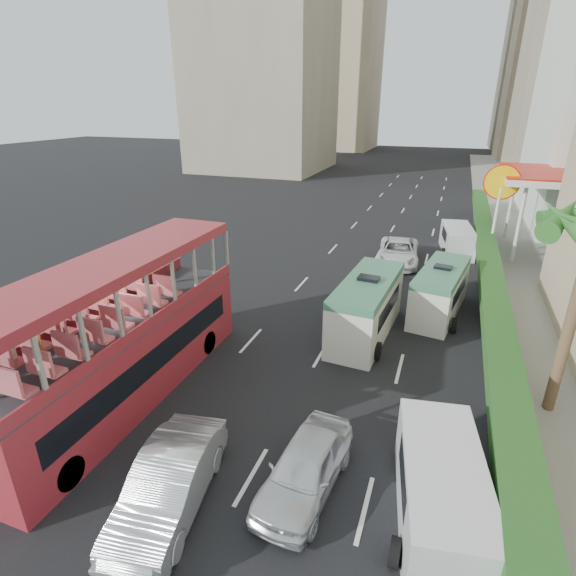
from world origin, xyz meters
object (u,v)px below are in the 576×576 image
at_px(minibus_far, 440,291).
at_px(panel_van_near, 441,492).
at_px(shell_station, 548,214).
at_px(palm_tree, 571,323).
at_px(double_decker_bus, 122,332).
at_px(car_silver_lane_a, 172,506).
at_px(minibus_near, 366,307).
at_px(panel_van_far, 457,240).
at_px(van_asset, 397,263).
at_px(car_silver_lane_b, 305,487).

xyz_separation_m(minibus_far, panel_van_near, (0.65, -12.39, -0.24)).
bearing_deg(shell_station, palm_tree, -96.60).
bearing_deg(double_decker_bus, car_silver_lane_a, -41.53).
bearing_deg(car_silver_lane_a, minibus_near, 65.51).
bearing_deg(double_decker_bus, panel_van_far, 63.52).
distance_m(minibus_near, palm_tree, 7.91).
xyz_separation_m(car_silver_lane_a, minibus_near, (2.87, 10.98, 1.31)).
height_order(panel_van_far, shell_station, shell_station).
distance_m(double_decker_bus, shell_station, 28.02).
xyz_separation_m(minibus_near, panel_van_far, (3.61, 13.84, -0.42)).
distance_m(van_asset, shell_station, 10.78).
bearing_deg(car_silver_lane_b, van_asset, 95.20).
xyz_separation_m(double_decker_bus, shell_station, (16.00, 23.00, 0.22)).
bearing_deg(minibus_far, minibus_near, -122.38).
xyz_separation_m(panel_van_near, shell_station, (5.46, 24.71, 1.81)).
bearing_deg(palm_tree, shell_station, 83.40).
xyz_separation_m(panel_van_near, panel_van_far, (0.02, 22.92, -0.05)).
distance_m(minibus_far, shell_station, 13.84).
xyz_separation_m(car_silver_lane_a, palm_tree, (9.72, 7.62, 3.38)).
bearing_deg(minibus_near, double_decker_bus, -129.23).
height_order(car_silver_lane_b, palm_tree, palm_tree).
xyz_separation_m(car_silver_lane_a, shell_station, (11.92, 26.62, 2.75)).
height_order(minibus_far, shell_station, shell_station).
height_order(car_silver_lane_b, minibus_far, minibus_far).
distance_m(van_asset, minibus_far, 7.59).
bearing_deg(van_asset, minibus_near, -96.01).
relative_size(van_asset, minibus_near, 0.90).
relative_size(minibus_far, shell_station, 0.66).
height_order(double_decker_bus, minibus_near, double_decker_bus).
relative_size(car_silver_lane_b, panel_van_near, 0.88).
bearing_deg(panel_van_far, car_silver_lane_b, -107.24).
bearing_deg(minibus_near, shell_station, 64.07).
bearing_deg(palm_tree, minibus_far, 120.34).
bearing_deg(van_asset, panel_van_near, -85.17).
xyz_separation_m(car_silver_lane_a, minibus_far, (5.81, 14.29, 1.18)).
distance_m(car_silver_lane_a, van_asset, 21.45).
bearing_deg(panel_van_near, minibus_far, 83.52).
distance_m(double_decker_bus, car_silver_lane_a, 6.01).
xyz_separation_m(car_silver_lane_a, van_asset, (2.99, 21.24, 0.00)).
distance_m(panel_van_near, palm_tree, 7.02).
height_order(van_asset, minibus_near, minibus_near).
xyz_separation_m(car_silver_lane_b, panel_van_far, (3.43, 23.06, 0.89)).
distance_m(van_asset, minibus_near, 10.35).
distance_m(van_asset, palm_tree, 15.57).
bearing_deg(shell_station, minibus_near, -120.06).
xyz_separation_m(car_silver_lane_b, minibus_near, (-0.18, 9.22, 1.31)).
relative_size(car_silver_lane_b, shell_station, 0.51).
distance_m(double_decker_bus, palm_tree, 14.39).
height_order(minibus_near, shell_station, shell_station).
bearing_deg(car_silver_lane_a, panel_van_near, 6.59).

